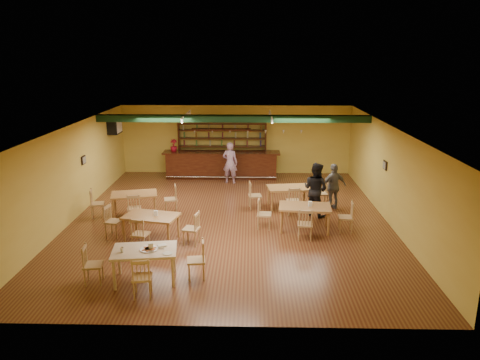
{
  "coord_description": "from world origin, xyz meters",
  "views": [
    {
      "loc": [
        0.67,
        -13.83,
        5.14
      ],
      "look_at": [
        0.31,
        0.6,
        1.15
      ],
      "focal_mm": 34.18,
      "sensor_mm": 36.0,
      "label": 1
    }
  ],
  "objects_px": {
    "dining_table_c": "(152,228)",
    "patron_right_a": "(316,189)",
    "near_table": "(145,265)",
    "patron_bar": "(230,163)",
    "bar_counter": "(222,165)",
    "dining_table_b": "(289,197)",
    "dining_table_d": "(304,218)",
    "dining_table_a": "(135,204)"
  },
  "relations": [
    {
      "from": "bar_counter",
      "to": "dining_table_c",
      "type": "bearing_deg",
      "value": -102.74
    },
    {
      "from": "dining_table_d",
      "to": "near_table",
      "type": "relative_size",
      "value": 1.05
    },
    {
      "from": "dining_table_a",
      "to": "patron_right_a",
      "type": "xyz_separation_m",
      "value": [
        5.94,
        0.1,
        0.52
      ]
    },
    {
      "from": "patron_bar",
      "to": "patron_right_a",
      "type": "xyz_separation_m",
      "value": [
        2.97,
        -3.85,
        0.04
      ]
    },
    {
      "from": "bar_counter",
      "to": "near_table",
      "type": "distance_m",
      "value": 9.39
    },
    {
      "from": "dining_table_c",
      "to": "patron_right_a",
      "type": "height_order",
      "value": "patron_right_a"
    },
    {
      "from": "bar_counter",
      "to": "near_table",
      "type": "xyz_separation_m",
      "value": [
        -1.19,
        -9.31,
        -0.17
      ]
    },
    {
      "from": "bar_counter",
      "to": "dining_table_d",
      "type": "relative_size",
      "value": 3.24
    },
    {
      "from": "near_table",
      "to": "patron_bar",
      "type": "xyz_separation_m",
      "value": [
        1.59,
        8.49,
        0.46
      ]
    },
    {
      "from": "bar_counter",
      "to": "patron_right_a",
      "type": "distance_m",
      "value": 5.77
    },
    {
      "from": "near_table",
      "to": "dining_table_b",
      "type": "bearing_deg",
      "value": 47.76
    },
    {
      "from": "dining_table_b",
      "to": "dining_table_d",
      "type": "height_order",
      "value": "dining_table_d"
    },
    {
      "from": "dining_table_d",
      "to": "near_table",
      "type": "distance_m",
      "value": 5.24
    },
    {
      "from": "dining_table_a",
      "to": "dining_table_c",
      "type": "relative_size",
      "value": 0.98
    },
    {
      "from": "near_table",
      "to": "patron_right_a",
      "type": "bearing_deg",
      "value": 37.9
    },
    {
      "from": "bar_counter",
      "to": "dining_table_d",
      "type": "height_order",
      "value": "bar_counter"
    },
    {
      "from": "patron_right_a",
      "to": "bar_counter",
      "type": "bearing_deg",
      "value": -14.48
    },
    {
      "from": "dining_table_d",
      "to": "patron_bar",
      "type": "distance_m",
      "value": 5.77
    },
    {
      "from": "dining_table_c",
      "to": "bar_counter",
      "type": "bearing_deg",
      "value": 89.96
    },
    {
      "from": "near_table",
      "to": "patron_right_a",
      "type": "xyz_separation_m",
      "value": [
        4.56,
        4.63,
        0.5
      ]
    },
    {
      "from": "dining_table_a",
      "to": "dining_table_c",
      "type": "xyz_separation_m",
      "value": [
        1.01,
        -2.12,
        0.01
      ]
    },
    {
      "from": "dining_table_b",
      "to": "dining_table_c",
      "type": "relative_size",
      "value": 0.97
    },
    {
      "from": "bar_counter",
      "to": "patron_right_a",
      "type": "xyz_separation_m",
      "value": [
        3.37,
        -4.68,
        0.32
      ]
    },
    {
      "from": "dining_table_a",
      "to": "patron_right_a",
      "type": "bearing_deg",
      "value": -12.05
    },
    {
      "from": "dining_table_a",
      "to": "dining_table_d",
      "type": "height_order",
      "value": "dining_table_d"
    },
    {
      "from": "bar_counter",
      "to": "dining_table_b",
      "type": "xyz_separation_m",
      "value": [
        2.57,
        -3.88,
        -0.2
      ]
    },
    {
      "from": "dining_table_a",
      "to": "patron_right_a",
      "type": "height_order",
      "value": "patron_right_a"
    },
    {
      "from": "dining_table_a",
      "to": "patron_bar",
      "type": "height_order",
      "value": "patron_bar"
    },
    {
      "from": "dining_table_a",
      "to": "patron_bar",
      "type": "distance_m",
      "value": 4.97
    },
    {
      "from": "dining_table_a",
      "to": "near_table",
      "type": "relative_size",
      "value": 1.0
    },
    {
      "from": "dining_table_d",
      "to": "patron_bar",
      "type": "height_order",
      "value": "patron_bar"
    },
    {
      "from": "dining_table_c",
      "to": "patron_right_a",
      "type": "relative_size",
      "value": 0.84
    },
    {
      "from": "dining_table_c",
      "to": "patron_right_a",
      "type": "bearing_deg",
      "value": 36.91
    },
    {
      "from": "dining_table_a",
      "to": "near_table",
      "type": "height_order",
      "value": "near_table"
    },
    {
      "from": "dining_table_c",
      "to": "dining_table_d",
      "type": "height_order",
      "value": "dining_table_d"
    },
    {
      "from": "dining_table_a",
      "to": "dining_table_b",
      "type": "distance_m",
      "value": 5.22
    },
    {
      "from": "dining_table_b",
      "to": "patron_bar",
      "type": "height_order",
      "value": "patron_bar"
    },
    {
      "from": "dining_table_c",
      "to": "patron_bar",
      "type": "bearing_deg",
      "value": 84.8
    },
    {
      "from": "bar_counter",
      "to": "dining_table_b",
      "type": "relative_size",
      "value": 3.42
    },
    {
      "from": "bar_counter",
      "to": "dining_table_b",
      "type": "height_order",
      "value": "bar_counter"
    },
    {
      "from": "near_table",
      "to": "patron_bar",
      "type": "bearing_deg",
      "value": 71.82
    },
    {
      "from": "dining_table_d",
      "to": "patron_bar",
      "type": "relative_size",
      "value": 0.9
    }
  ]
}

